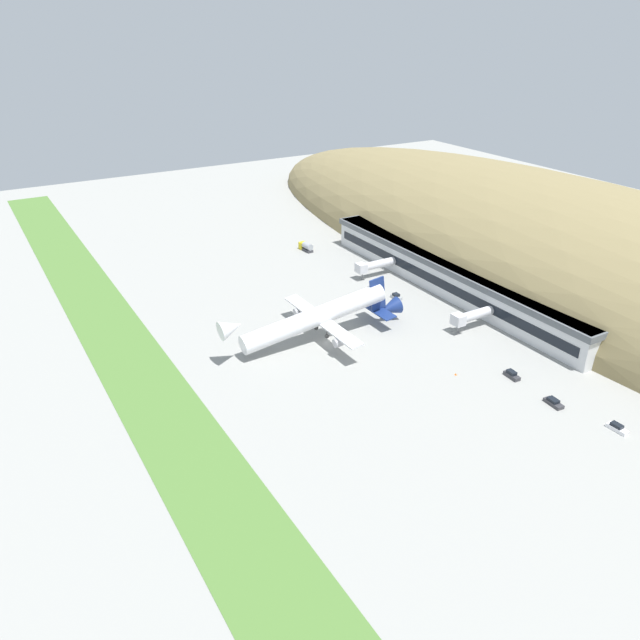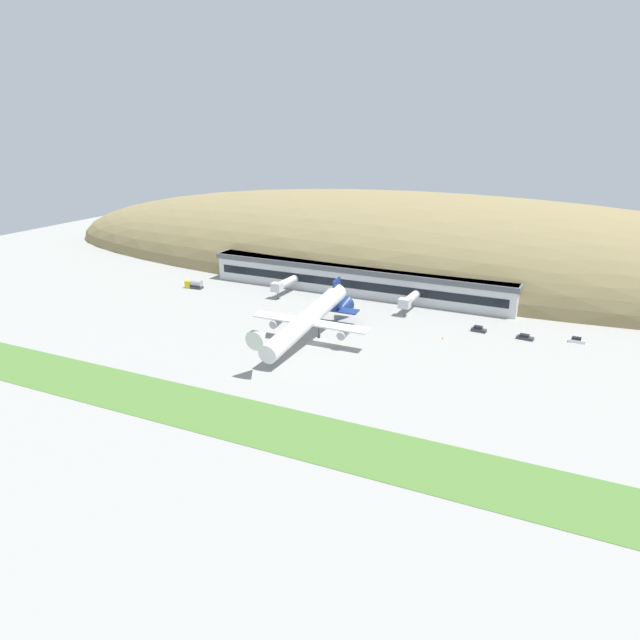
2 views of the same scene
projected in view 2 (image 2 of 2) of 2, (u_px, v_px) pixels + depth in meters
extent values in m
plane|color=gray|center=(318.00, 343.00, 167.15)|extent=(422.62, 422.62, 0.00)
cube|color=#4C7533|center=(219.00, 414.00, 128.06)|extent=(380.36, 17.08, 0.08)
ellipsoid|color=olive|center=(431.00, 272.00, 242.12)|extent=(354.29, 88.63, 60.14)
cube|color=silver|center=(360.00, 278.00, 213.22)|extent=(106.75, 14.00, 9.77)
cube|color=#565B60|center=(360.00, 267.00, 211.95)|extent=(107.95, 15.20, 1.76)
cube|color=black|center=(352.00, 284.00, 207.38)|extent=(102.48, 0.16, 2.73)
cylinder|color=silver|center=(286.00, 283.00, 211.11)|extent=(2.60, 12.82, 2.60)
cube|color=silver|center=(277.00, 287.00, 205.67)|extent=(3.38, 2.86, 2.86)
cylinder|color=slate|center=(278.00, 293.00, 206.73)|extent=(0.36, 0.36, 4.00)
cylinder|color=silver|center=(411.00, 298.00, 193.20)|extent=(2.60, 11.60, 2.60)
cube|color=silver|center=(405.00, 303.00, 188.26)|extent=(3.38, 2.86, 2.86)
cylinder|color=slate|center=(405.00, 309.00, 189.32)|extent=(0.36, 0.36, 4.00)
cylinder|color=silver|center=(306.00, 320.00, 164.44)|extent=(4.93, 41.04, 10.16)
cone|color=silver|center=(260.00, 336.00, 144.03)|extent=(4.83, 6.00, 5.49)
cone|color=navy|center=(343.00, 308.00, 185.28)|extent=(4.83, 6.98, 5.62)
cube|color=navy|center=(337.00, 294.00, 180.31)|extent=(0.50, 5.61, 9.84)
cube|color=navy|center=(337.00, 309.00, 182.01)|extent=(12.81, 3.47, 0.80)
cube|color=silver|center=(310.00, 322.00, 166.51)|extent=(33.80, 3.63, 0.91)
cylinder|color=#9E9EA3|center=(276.00, 323.00, 170.79)|extent=(2.30, 3.87, 2.75)
cylinder|color=#9E9EA3|center=(343.00, 334.00, 162.26)|extent=(2.30, 3.87, 2.75)
cylinder|color=#2D2D2D|center=(301.00, 329.00, 168.43)|extent=(0.28, 0.28, 2.20)
cylinder|color=#2D2D2D|center=(301.00, 333.00, 168.78)|extent=(0.45, 1.10, 1.10)
cylinder|color=#2D2D2D|center=(319.00, 332.00, 166.15)|extent=(0.28, 0.28, 2.20)
cylinder|color=#2D2D2D|center=(319.00, 336.00, 166.50)|extent=(0.45, 1.10, 1.10)
cylinder|color=#2D2D2D|center=(280.00, 342.00, 152.85)|extent=(0.22, 0.22, 1.98)
cylinder|color=#2D2D2D|center=(280.00, 346.00, 153.16)|extent=(0.30, 0.83, 0.82)
cube|color=silver|center=(577.00, 341.00, 167.62)|extent=(4.38, 1.73, 0.81)
cube|color=black|center=(577.00, 338.00, 167.47)|extent=(2.42, 1.44, 0.66)
cube|color=#333338|center=(525.00, 338.00, 169.92)|extent=(4.65, 2.21, 0.77)
cube|color=black|center=(524.00, 335.00, 169.81)|extent=(2.60, 1.77, 0.63)
cube|color=#999EA3|center=(326.00, 304.00, 200.09)|extent=(3.71, 2.06, 0.86)
cube|color=black|center=(325.00, 301.00, 199.93)|extent=(2.07, 1.70, 0.70)
cube|color=#333338|center=(479.00, 330.00, 175.80)|extent=(4.31, 1.95, 0.91)
cube|color=black|center=(478.00, 327.00, 175.64)|extent=(2.41, 1.56, 0.75)
cube|color=gold|center=(189.00, 284.00, 219.63)|extent=(2.20, 2.47, 2.59)
cube|color=black|center=(186.00, 282.00, 219.86)|extent=(0.21, 1.99, 1.14)
cube|color=#38383D|center=(197.00, 287.00, 218.74)|extent=(4.48, 2.39, 0.90)
cylinder|color=#999EA3|center=(196.00, 283.00, 218.25)|extent=(4.27, 2.49, 2.22)
cube|color=orange|center=(442.00, 339.00, 170.23)|extent=(0.52, 0.52, 0.03)
cone|color=orange|center=(443.00, 338.00, 170.13)|extent=(0.40, 0.40, 0.55)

